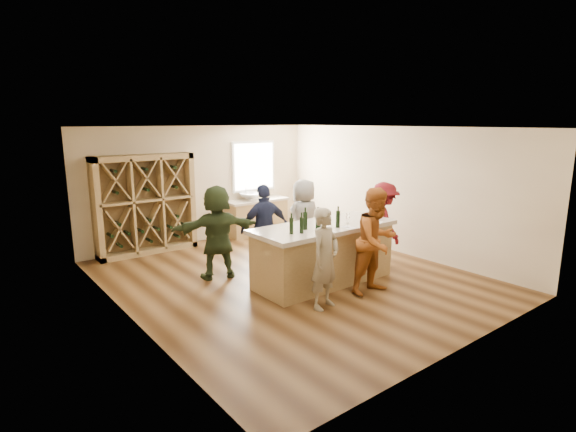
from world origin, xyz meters
TOP-DOWN VIEW (x-y plane):
  - floor at (0.00, 0.00)m, footprint 6.00×7.00m
  - ceiling at (0.00, 0.00)m, footprint 6.00×7.00m
  - wall_back at (0.00, 3.55)m, footprint 6.00×0.10m
  - wall_front at (0.00, -3.55)m, footprint 6.00×0.10m
  - wall_left at (-3.05, 0.00)m, footprint 0.10×7.00m
  - wall_right at (3.05, 0.00)m, footprint 0.10×7.00m
  - window_frame at (1.50, 3.47)m, footprint 1.30×0.06m
  - window_pane at (1.50, 3.44)m, footprint 1.18×0.01m
  - wine_rack at (-1.50, 3.27)m, footprint 2.20×0.45m
  - back_counter_base at (1.40, 3.20)m, footprint 1.60×0.58m
  - back_counter_top at (1.40, 3.20)m, footprint 1.70×0.62m
  - sink at (1.20, 3.20)m, footprint 0.54×0.54m
  - faucet at (1.20, 3.38)m, footprint 0.02×0.02m
  - tasting_counter_base at (0.35, -0.54)m, footprint 2.60×1.00m
  - tasting_counter_top at (0.35, -0.54)m, footprint 2.72×1.12m
  - wine_bottle_a at (-0.53, -0.70)m, footprint 0.08×0.08m
  - wine_bottle_b at (-0.36, -0.77)m, footprint 0.08×0.08m
  - wine_bottle_c at (-0.15, -0.60)m, footprint 0.09×0.09m
  - wine_bottle_d at (-0.04, -0.81)m, footprint 0.09×0.09m
  - wine_bottle_e at (0.08, -0.70)m, footprint 0.07×0.07m
  - wine_glass_a at (0.07, -0.97)m, footprint 0.08×0.08m
  - wine_glass_b at (0.53, -0.95)m, footprint 0.09×0.09m
  - wine_glass_c at (1.09, -0.95)m, footprint 0.07×0.07m
  - wine_glass_d at (0.77, -0.72)m, footprint 0.08×0.08m
  - wine_glass_e at (1.32, -0.80)m, footprint 0.09×0.09m
  - tasting_menu_a at (0.03, -0.92)m, footprint 0.28×0.33m
  - tasting_menu_b at (0.55, -0.96)m, footprint 0.20×0.27m
  - tasting_menu_c at (1.23, -0.94)m, footprint 0.31×0.35m
  - person_near_left at (-0.42, -1.41)m, footprint 0.67×0.55m
  - person_near_right at (0.70, -1.47)m, footprint 0.89×0.49m
  - person_server at (2.09, -0.45)m, footprint 0.89×1.21m
  - person_far_mid at (-0.09, 0.69)m, footprint 1.08×0.68m
  - person_far_right at (0.94, 0.74)m, footprint 0.86×0.58m
  - person_far_left at (-1.05, 0.87)m, footprint 1.75×1.04m
  - wine_bottle_f at (0.40, -0.84)m, footprint 0.07×0.07m

SIDE VIEW (x-z plane):
  - floor at x=0.00m, z-range -0.10..0.00m
  - back_counter_base at x=1.40m, z-range 0.00..0.86m
  - tasting_counter_base at x=0.35m, z-range 0.00..1.00m
  - person_near_left at x=-0.42m, z-range 0.00..1.62m
  - person_server at x=2.09m, z-range 0.00..1.70m
  - person_far_mid at x=-0.09m, z-range 0.00..1.72m
  - person_far_right at x=0.94m, z-range 0.00..1.73m
  - person_far_left at x=-1.05m, z-range 0.00..1.77m
  - back_counter_top at x=1.40m, z-range 0.86..0.92m
  - person_near_right at x=0.70m, z-range 0.00..1.83m
  - sink at x=1.20m, z-range 0.92..1.11m
  - tasting_counter_top at x=0.35m, z-range 1.00..1.08m
  - faucet at x=1.20m, z-range 0.92..1.22m
  - tasting_menu_a at x=0.03m, z-range 1.08..1.08m
  - tasting_menu_b at x=0.55m, z-range 1.08..1.08m
  - tasting_menu_c at x=1.23m, z-range 1.08..1.08m
  - wine_rack at x=-1.50m, z-range 0.00..2.20m
  - wine_glass_c at x=1.09m, z-range 1.08..1.24m
  - wine_glass_d at x=0.77m, z-range 1.08..1.26m
  - wine_glass_e at x=1.32m, z-range 1.08..1.27m
  - wine_glass_a at x=0.07m, z-range 1.08..1.28m
  - wine_glass_b at x=0.53m, z-range 1.08..1.28m
  - wine_bottle_a at x=-0.53m, z-range 1.08..1.35m
  - wine_bottle_b at x=-0.36m, z-range 1.08..1.35m
  - wine_bottle_e at x=0.08m, z-range 1.08..1.36m
  - wine_bottle_f at x=0.40m, z-range 1.08..1.38m
  - wine_bottle_c at x=-0.15m, z-range 1.08..1.39m
  - wine_bottle_d at x=-0.04m, z-range 1.08..1.41m
  - wall_back at x=0.00m, z-range 0.00..2.80m
  - wall_front at x=0.00m, z-range 0.00..2.80m
  - wall_left at x=-3.05m, z-range 0.00..2.80m
  - wall_right at x=3.05m, z-range 0.00..2.80m
  - window_frame at x=1.50m, z-range 1.10..2.40m
  - window_pane at x=1.50m, z-range 1.16..2.34m
  - ceiling at x=0.00m, z-range 2.80..2.90m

